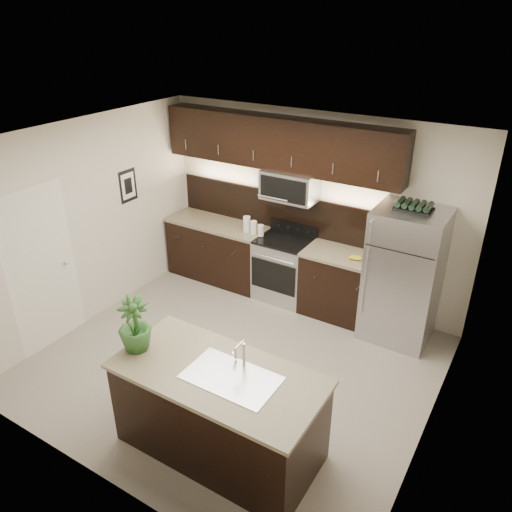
# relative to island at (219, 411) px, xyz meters

# --- Properties ---
(ground) EXTENTS (4.50, 4.50, 0.00)m
(ground) POSITION_rel_island_xyz_m (-0.60, 1.14, -0.47)
(ground) COLOR gray
(ground) RESTS_ON ground
(room_walls) EXTENTS (4.52, 4.02, 2.71)m
(room_walls) POSITION_rel_island_xyz_m (-0.71, 1.10, 1.22)
(room_walls) COLOR beige
(room_walls) RESTS_ON ground
(counter_run) EXTENTS (3.51, 0.65, 0.94)m
(counter_run) POSITION_rel_island_xyz_m (-1.06, 2.83, -0.00)
(counter_run) COLOR black
(counter_run) RESTS_ON ground
(upper_fixtures) EXTENTS (3.49, 0.40, 1.66)m
(upper_fixtures) POSITION_rel_island_xyz_m (-1.03, 2.98, 1.67)
(upper_fixtures) COLOR black
(upper_fixtures) RESTS_ON counter_run
(island) EXTENTS (1.96, 0.96, 0.94)m
(island) POSITION_rel_island_xyz_m (0.00, 0.00, 0.00)
(island) COLOR black
(island) RESTS_ON ground
(sink_faucet) EXTENTS (0.84, 0.50, 0.28)m
(sink_faucet) POSITION_rel_island_xyz_m (0.15, 0.01, 0.48)
(sink_faucet) COLOR silver
(sink_faucet) RESTS_ON island
(refrigerator) EXTENTS (0.85, 0.76, 1.76)m
(refrigerator) POSITION_rel_island_xyz_m (0.88, 2.77, 0.41)
(refrigerator) COLOR #B2B2B7
(refrigerator) RESTS_ON ground
(wine_rack) EXTENTS (0.43, 0.27, 0.10)m
(wine_rack) POSITION_rel_island_xyz_m (0.88, 2.77, 1.33)
(wine_rack) COLOR black
(wine_rack) RESTS_ON refrigerator
(plant) EXTENTS (0.36, 0.36, 0.56)m
(plant) POSITION_rel_island_xyz_m (-0.86, -0.12, 0.75)
(plant) COLOR #275120
(plant) RESTS_ON island
(canisters) EXTENTS (0.35, 0.12, 0.23)m
(canisters) POSITION_rel_island_xyz_m (-1.36, 2.77, 0.57)
(canisters) COLOR silver
(canisters) RESTS_ON counter_run
(french_press) EXTENTS (0.10, 0.10, 0.28)m
(french_press) POSITION_rel_island_xyz_m (0.57, 2.78, 0.57)
(french_press) COLOR silver
(french_press) RESTS_ON counter_run
(bananas) EXTENTS (0.20, 0.17, 0.05)m
(bananas) POSITION_rel_island_xyz_m (0.19, 2.75, 0.50)
(bananas) COLOR gold
(bananas) RESTS_ON counter_run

